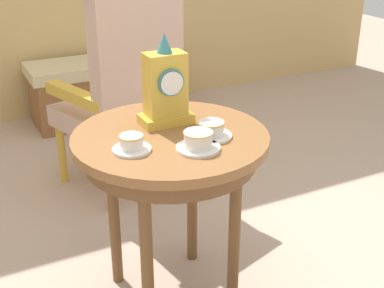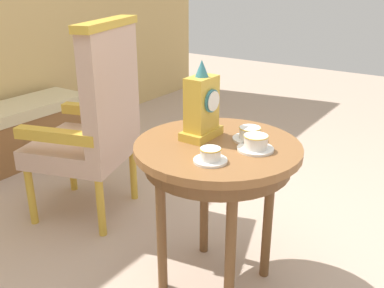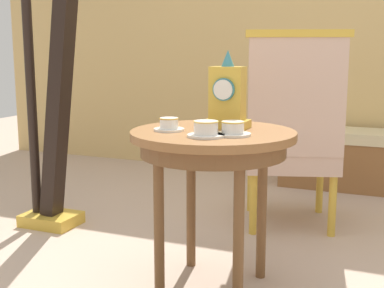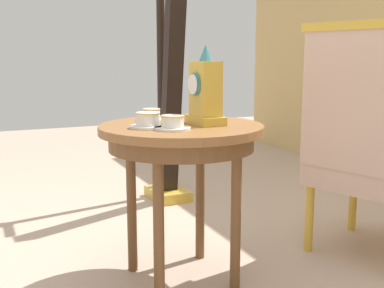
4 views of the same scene
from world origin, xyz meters
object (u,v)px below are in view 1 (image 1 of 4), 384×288
object	(u,v)px
teacup_left	(132,144)
mantel_clock	(165,89)
armchair	(125,86)
teacup_center	(211,130)
teacup_right	(198,141)
window_bench	(106,89)
side_table	(171,155)

from	to	relation	value
teacup_left	mantel_clock	xyz separation A→B (m)	(0.20, 0.17, 0.11)
teacup_left	armchair	xyz separation A→B (m)	(0.32, 0.97, -0.13)
teacup_left	teacup_center	bearing A→B (deg)	-3.26
teacup_right	window_bench	world-z (taller)	teacup_right
teacup_right	window_bench	xyz separation A→B (m)	(0.35, 2.15, -0.51)
side_table	window_bench	size ratio (longest dim) A/B	0.65
teacup_right	window_bench	bearing A→B (deg)	80.70
side_table	armchair	size ratio (longest dim) A/B	0.62
armchair	window_bench	world-z (taller)	armchair
teacup_left	window_bench	world-z (taller)	teacup_left
armchair	teacup_center	bearing A→B (deg)	-92.15
teacup_center	window_bench	bearing A→B (deg)	82.74
teacup_right	teacup_center	distance (m)	0.11
teacup_center	mantel_clock	world-z (taller)	mantel_clock
teacup_right	teacup_center	bearing A→B (deg)	39.33
teacup_right	window_bench	size ratio (longest dim) A/B	0.14
teacup_left	armchair	bearing A→B (deg)	71.48
side_table	teacup_left	size ratio (longest dim) A/B	5.41
teacup_right	teacup_center	size ratio (longest dim) A/B	1.02
mantel_clock	armchair	size ratio (longest dim) A/B	0.29
teacup_center	window_bench	world-z (taller)	teacup_center
side_table	mantel_clock	size ratio (longest dim) A/B	2.09
side_table	teacup_center	size ratio (longest dim) A/B	4.82
teacup_right	mantel_clock	xyz separation A→B (m)	(-0.00, 0.26, 0.11)
side_table	mantel_clock	bearing A→B (deg)	74.06
side_table	armchair	world-z (taller)	armchair
side_table	teacup_center	xyz separation A→B (m)	(0.12, -0.09, 0.11)
teacup_right	mantel_clock	size ratio (longest dim) A/B	0.44
teacup_left	mantel_clock	world-z (taller)	mantel_clock
teacup_center	side_table	bearing A→B (deg)	142.82
teacup_left	window_bench	bearing A→B (deg)	75.00
window_bench	teacup_left	bearing A→B (deg)	-105.00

